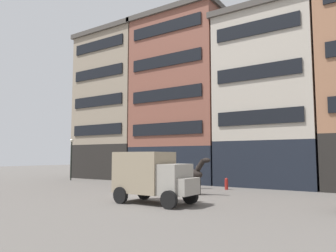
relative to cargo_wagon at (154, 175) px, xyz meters
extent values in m
plane|color=#605B56|center=(1.42, -2.17, -1.15)|extent=(120.00, 120.00, 0.00)
cube|color=black|center=(-11.59, 9.34, 0.66)|extent=(8.15, 7.00, 3.61)
cube|color=gray|center=(-11.59, 9.34, 8.51)|extent=(8.15, 7.00, 12.10)
cube|color=#47423D|center=(-11.59, 9.34, 14.81)|extent=(8.65, 7.50, 0.50)
cube|color=black|center=(-11.59, 5.78, 3.97)|extent=(6.84, 0.12, 1.10)
cube|color=black|center=(-11.59, 5.78, 7.00)|extent=(6.84, 0.12, 1.10)
cube|color=black|center=(-11.59, 5.78, 10.02)|extent=(6.84, 0.12, 1.10)
cube|color=black|center=(-11.59, 5.78, 13.05)|extent=(6.84, 0.12, 1.10)
cube|color=black|center=(-2.97, 9.34, 0.48)|extent=(8.79, 7.00, 3.26)
cube|color=brown|center=(-2.97, 9.34, 8.35)|extent=(8.79, 7.00, 12.49)
cube|color=#47423D|center=(-2.97, 9.34, 14.85)|extent=(9.29, 7.50, 0.50)
cube|color=black|center=(-2.97, 5.78, 3.67)|extent=(7.39, 0.12, 1.10)
cube|color=black|center=(-2.97, 5.78, 6.79)|extent=(7.39, 0.12, 1.10)
cube|color=black|center=(-2.97, 5.78, 9.92)|extent=(7.39, 0.12, 1.10)
cube|color=black|center=(-2.97, 5.78, 13.04)|extent=(7.39, 0.12, 1.10)
cube|color=black|center=(5.42, 9.34, 0.64)|extent=(7.69, 7.00, 3.58)
cube|color=#B7AD9E|center=(5.42, 9.34, 7.62)|extent=(7.69, 7.00, 10.36)
cube|color=#47423D|center=(5.42, 9.34, 13.05)|extent=(8.19, 7.50, 0.50)
cube|color=black|center=(5.42, 5.78, 4.16)|extent=(6.46, 0.12, 1.10)
cube|color=black|center=(5.42, 5.78, 7.62)|extent=(6.46, 0.12, 1.10)
cube|color=black|center=(5.42, 5.78, 11.07)|extent=(6.46, 0.12, 1.10)
cube|color=brown|center=(-0.05, 0.00, -0.45)|extent=(2.71, 1.32, 0.36)
cube|color=brown|center=(-0.05, 0.00, 0.28)|extent=(2.30, 1.12, 1.10)
cube|color=brown|center=(1.10, -0.01, 0.03)|extent=(0.41, 1.04, 0.50)
cylinder|color=black|center=(0.85, 0.70, -0.60)|extent=(1.10, 0.09, 1.10)
cylinder|color=black|center=(0.84, -0.72, -0.60)|extent=(1.10, 0.09, 1.10)
cylinder|color=black|center=(-0.95, 0.72, -0.60)|extent=(1.10, 0.09, 1.10)
cylinder|color=black|center=(-0.96, -0.70, -0.60)|extent=(1.10, 0.09, 1.10)
ellipsoid|color=black|center=(2.85, 0.00, 0.10)|extent=(1.70, 0.61, 0.70)
cylinder|color=black|center=(3.57, 0.00, 0.70)|extent=(0.67, 0.32, 0.76)
ellipsoid|color=black|center=(3.97, -0.01, 1.00)|extent=(0.56, 0.24, 0.30)
cylinder|color=black|center=(2.04, 0.01, -0.05)|extent=(0.27, 0.10, 0.65)
cylinder|color=black|center=(3.40, 0.18, -0.67)|extent=(0.14, 0.14, 0.95)
cylinder|color=black|center=(3.40, -0.18, -0.67)|extent=(0.14, 0.14, 0.95)
cylinder|color=black|center=(2.30, 0.18, -0.67)|extent=(0.14, 0.14, 0.95)
cylinder|color=black|center=(2.30, -0.18, -0.67)|extent=(0.14, 0.14, 0.95)
cube|color=gray|center=(4.30, -4.37, 0.12)|extent=(1.44, 1.73, 1.50)
cube|color=gray|center=(5.00, -4.38, -0.18)|extent=(0.93, 1.47, 0.80)
cube|color=gray|center=(2.51, -4.33, 0.42)|extent=(2.84, 1.96, 2.10)
cube|color=silver|center=(4.75, -4.38, 0.37)|extent=(0.22, 1.36, 0.64)
cylinder|color=black|center=(4.78, -3.43, -0.73)|extent=(0.84, 0.24, 0.84)
cylinder|color=black|center=(4.73, -5.33, -0.73)|extent=(0.84, 0.24, 0.84)
cylinder|color=black|center=(1.78, -3.36, -0.73)|extent=(0.84, 0.24, 0.84)
cylinder|color=black|center=(1.73, -5.26, -0.73)|extent=(0.84, 0.24, 0.84)
cylinder|color=black|center=(1.47, 3.38, -0.72)|extent=(0.16, 0.16, 0.85)
cylinder|color=black|center=(1.67, 3.38, -0.72)|extent=(0.16, 0.16, 0.85)
cylinder|color=black|center=(1.57, 3.38, 0.01)|extent=(0.39, 0.39, 0.62)
sphere|color=tan|center=(1.57, 3.38, 0.45)|extent=(0.22, 0.22, 0.22)
cylinder|color=black|center=(1.57, 3.38, 0.55)|extent=(0.28, 0.28, 0.02)
cylinder|color=black|center=(1.57, 3.38, 0.60)|extent=(0.18, 0.18, 0.09)
cylinder|color=black|center=(-12.85, 3.65, 0.75)|extent=(0.12, 0.12, 3.80)
sphere|color=silver|center=(-12.85, 3.65, 2.81)|extent=(0.32, 0.32, 0.32)
cylinder|color=maroon|center=(3.56, 3.98, -0.80)|extent=(0.24, 0.24, 0.70)
sphere|color=maroon|center=(3.56, 3.98, -0.43)|extent=(0.22, 0.22, 0.22)
camera|label=1|loc=(12.83, -17.63, 1.28)|focal=34.00mm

